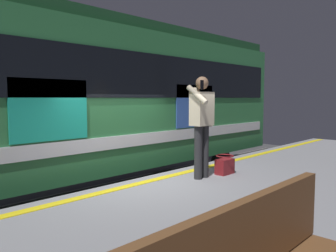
# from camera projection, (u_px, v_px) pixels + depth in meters

# --- Properties ---
(ground_plane) EXTENTS (24.66, 24.66, 0.00)m
(ground_plane) POSITION_uv_depth(u_px,v_px,m) (143.00, 235.00, 5.95)
(ground_plane) COLOR #3D3D3F
(platform) EXTENTS (15.69, 4.72, 1.04)m
(platform) POSITION_uv_depth(u_px,v_px,m) (265.00, 248.00, 4.27)
(platform) COLOR gray
(platform) RESTS_ON ground
(safety_line) EXTENTS (15.38, 0.16, 0.01)m
(safety_line) POSITION_uv_depth(u_px,v_px,m) (154.00, 180.00, 5.65)
(safety_line) COLOR yellow
(safety_line) RESTS_ON platform
(track_rail_near) EXTENTS (20.40, 0.08, 0.16)m
(track_rail_near) POSITION_uv_depth(u_px,v_px,m) (95.00, 211.00, 6.98)
(track_rail_near) COLOR slate
(track_rail_near) RESTS_ON ground
(track_rail_far) EXTENTS (20.40, 0.08, 0.16)m
(track_rail_far) POSITION_uv_depth(u_px,v_px,m) (61.00, 196.00, 7.98)
(track_rail_far) COLOR slate
(track_rail_far) RESTS_ON ground
(train_carriage) EXTENTS (10.34, 3.00, 3.90)m
(train_carriage) POSITION_uv_depth(u_px,v_px,m) (94.00, 96.00, 7.63)
(train_carriage) COLOR #2D723F
(train_carriage) RESTS_ON ground
(passenger) EXTENTS (0.57, 0.55, 1.75)m
(passenger) POSITION_uv_depth(u_px,v_px,m) (201.00, 118.00, 5.72)
(passenger) COLOR #262628
(passenger) RESTS_ON platform
(handbag) EXTENTS (0.36, 0.33, 0.35)m
(handbag) POSITION_uv_depth(u_px,v_px,m) (225.00, 165.00, 6.09)
(handbag) COLOR maroon
(handbag) RESTS_ON platform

